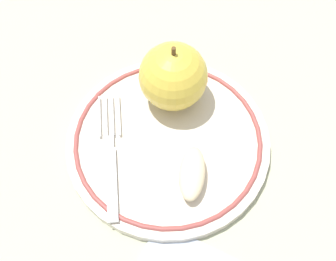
{
  "coord_description": "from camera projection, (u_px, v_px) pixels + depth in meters",
  "views": [
    {
      "loc": [
        0.25,
        0.11,
        0.51
      ],
      "look_at": [
        0.01,
        -0.01,
        0.04
      ],
      "focal_mm": 50.0,
      "sensor_mm": 36.0,
      "label": 1
    }
  ],
  "objects": [
    {
      "name": "apple_slice_front",
      "position": [
        192.0,
        173.0,
        0.53
      ],
      "size": [
        0.07,
        0.05,
        0.02
      ],
      "primitive_type": "ellipsoid",
      "rotation": [
        0.0,
        0.0,
        0.34
      ],
      "color": "beige",
      "rests_on": "plate"
    },
    {
      "name": "ground_plane",
      "position": [
        177.0,
        140.0,
        0.58
      ],
      "size": [
        2.0,
        2.0,
        0.0
      ],
      "primitive_type": "plane",
      "color": "#ABAE8F"
    },
    {
      "name": "apple_red_whole",
      "position": [
        173.0,
        76.0,
        0.55
      ],
      "size": [
        0.08,
        0.08,
        0.09
      ],
      "color": "gold",
      "rests_on": "plate"
    },
    {
      "name": "plate",
      "position": [
        168.0,
        142.0,
        0.57
      ],
      "size": [
        0.25,
        0.25,
        0.02
      ],
      "color": "beige",
      "rests_on": "ground_plane"
    },
    {
      "name": "fork",
      "position": [
        111.0,
        158.0,
        0.55
      ],
      "size": [
        0.15,
        0.1,
        0.0
      ],
      "rotation": [
        0.0,
        0.0,
        3.68
      ],
      "color": "silver",
      "rests_on": "plate"
    }
  ]
}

